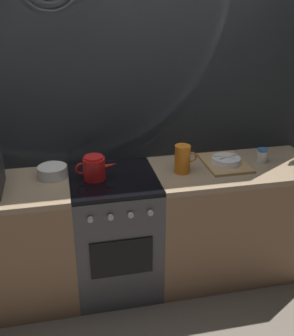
{
  "coord_description": "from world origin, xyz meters",
  "views": [
    {
      "loc": [
        -0.32,
        -2.58,
        2.15
      ],
      "look_at": [
        0.24,
        0.0,
        0.95
      ],
      "focal_mm": 44.82,
      "sensor_mm": 36.0,
      "label": 1
    }
  ],
  "objects_px": {
    "stove_unit": "(115,233)",
    "dish_pile": "(225,162)",
    "spice_jar": "(262,155)",
    "mixing_bowl": "(53,172)",
    "kettle": "(94,168)",
    "pitcher": "(183,159)"
  },
  "relations": [
    {
      "from": "spice_jar",
      "to": "pitcher",
      "type": "bearing_deg",
      "value": -175.38
    },
    {
      "from": "kettle",
      "to": "mixing_bowl",
      "type": "xyz_separation_m",
      "value": [
        -0.28,
        0.09,
        -0.04
      ]
    },
    {
      "from": "stove_unit",
      "to": "pitcher",
      "type": "distance_m",
      "value": 0.74
    },
    {
      "from": "stove_unit",
      "to": "dish_pile",
      "type": "relative_size",
      "value": 2.25
    },
    {
      "from": "mixing_bowl",
      "to": "kettle",
      "type": "bearing_deg",
      "value": -17.39
    },
    {
      "from": "mixing_bowl",
      "to": "pitcher",
      "type": "height_order",
      "value": "pitcher"
    },
    {
      "from": "mixing_bowl",
      "to": "spice_jar",
      "type": "height_order",
      "value": "spice_jar"
    },
    {
      "from": "pitcher",
      "to": "mixing_bowl",
      "type": "bearing_deg",
      "value": 172.93
    },
    {
      "from": "stove_unit",
      "to": "spice_jar",
      "type": "xyz_separation_m",
      "value": [
        1.12,
        0.04,
        0.5
      ]
    },
    {
      "from": "pitcher",
      "to": "spice_jar",
      "type": "bearing_deg",
      "value": 4.62
    },
    {
      "from": "kettle",
      "to": "mixing_bowl",
      "type": "distance_m",
      "value": 0.3
    },
    {
      "from": "dish_pile",
      "to": "spice_jar",
      "type": "height_order",
      "value": "spice_jar"
    },
    {
      "from": "stove_unit",
      "to": "dish_pile",
      "type": "distance_m",
      "value": 0.96
    },
    {
      "from": "stove_unit",
      "to": "mixing_bowl",
      "type": "height_order",
      "value": "mixing_bowl"
    },
    {
      "from": "mixing_bowl",
      "to": "spice_jar",
      "type": "xyz_separation_m",
      "value": [
        1.52,
        -0.06,
        0.01
      ]
    },
    {
      "from": "stove_unit",
      "to": "kettle",
      "type": "bearing_deg",
      "value": 174.64
    },
    {
      "from": "stove_unit",
      "to": "pitcher",
      "type": "xyz_separation_m",
      "value": [
        0.49,
        -0.01,
        0.55
      ]
    },
    {
      "from": "kettle",
      "to": "pitcher",
      "type": "distance_m",
      "value": 0.61
    },
    {
      "from": "kettle",
      "to": "spice_jar",
      "type": "height_order",
      "value": "kettle"
    },
    {
      "from": "stove_unit",
      "to": "pitcher",
      "type": "height_order",
      "value": "pitcher"
    },
    {
      "from": "kettle",
      "to": "mixing_bowl",
      "type": "bearing_deg",
      "value": 162.61
    },
    {
      "from": "stove_unit",
      "to": "kettle",
      "type": "distance_m",
      "value": 0.55
    }
  ]
}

